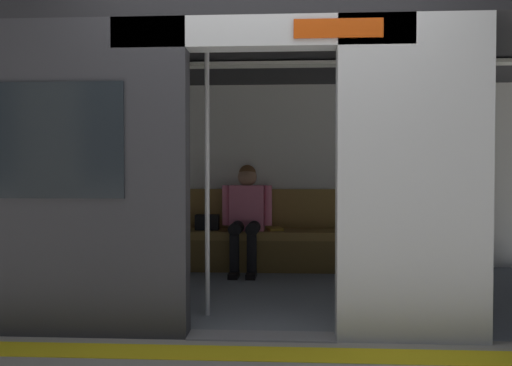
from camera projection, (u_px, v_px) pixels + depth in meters
name	position (u px, v px, depth m)	size (l,w,h in m)	color
ground_plane	(261.00, 337.00, 3.22)	(60.00, 60.00, 0.00)	gray
platform_edge_strip	(259.00, 354.00, 2.92)	(8.00, 0.24, 0.01)	yellow
train_car	(260.00, 130.00, 4.35)	(6.40, 2.68, 2.22)	silver
bench_seat	(269.00, 240.00, 5.37)	(3.20, 0.44, 0.44)	olive
person_seated	(246.00, 211.00, 5.32)	(0.55, 0.68, 1.17)	pink
handbag	(207.00, 222.00, 5.44)	(0.26, 0.15, 0.17)	black
book	(275.00, 229.00, 5.41)	(0.15, 0.22, 0.03)	gold
grab_pole_door	(207.00, 179.00, 3.66)	(0.04, 0.04, 2.08)	silver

